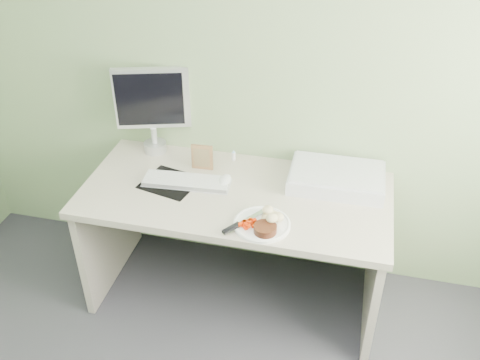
% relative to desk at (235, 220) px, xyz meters
% --- Properties ---
extents(wall_back, '(3.50, 0.00, 3.50)m').
position_rel_desk_xyz_m(wall_back, '(0.00, 0.38, 0.80)').
color(wall_back, gray).
rests_on(wall_back, floor).
extents(desk, '(1.60, 0.75, 0.73)m').
position_rel_desk_xyz_m(desk, '(0.00, 0.00, 0.00)').
color(desk, beige).
rests_on(desk, floor).
extents(plate, '(0.27, 0.27, 0.01)m').
position_rel_desk_xyz_m(plate, '(0.19, -0.24, 0.19)').
color(plate, white).
rests_on(plate, desk).
extents(steak, '(0.14, 0.14, 0.03)m').
position_rel_desk_xyz_m(steak, '(0.22, -0.30, 0.21)').
color(steak, black).
rests_on(steak, plate).
extents(potato_pile, '(0.12, 0.09, 0.06)m').
position_rel_desk_xyz_m(potato_pile, '(0.22, -0.20, 0.23)').
color(potato_pile, '#A2844E').
rests_on(potato_pile, plate).
extents(carrot_heap, '(0.08, 0.07, 0.04)m').
position_rel_desk_xyz_m(carrot_heap, '(0.13, -0.27, 0.22)').
color(carrot_heap, red).
rests_on(carrot_heap, plate).
extents(steak_knife, '(0.16, 0.22, 0.02)m').
position_rel_desk_xyz_m(steak_knife, '(0.08, -0.29, 0.21)').
color(steak_knife, silver).
rests_on(steak_knife, plate).
extents(mousepad, '(0.33, 0.30, 0.00)m').
position_rel_desk_xyz_m(mousepad, '(-0.36, 0.00, 0.19)').
color(mousepad, black).
rests_on(mousepad, desk).
extents(keyboard, '(0.46, 0.17, 0.02)m').
position_rel_desk_xyz_m(keyboard, '(-0.27, 0.01, 0.20)').
color(keyboard, white).
rests_on(keyboard, desk).
extents(computer_mouse, '(0.07, 0.12, 0.04)m').
position_rel_desk_xyz_m(computer_mouse, '(-0.07, 0.06, 0.20)').
color(computer_mouse, white).
rests_on(computer_mouse, desk).
extents(photo_frame, '(0.12, 0.02, 0.15)m').
position_rel_desk_xyz_m(photo_frame, '(-0.23, 0.18, 0.26)').
color(photo_frame, '#8A5E40').
rests_on(photo_frame, desk).
extents(eyedrop_bottle, '(0.02, 0.02, 0.07)m').
position_rel_desk_xyz_m(eyedrop_bottle, '(-0.08, 0.30, 0.21)').
color(eyedrop_bottle, white).
rests_on(eyedrop_bottle, desk).
extents(scanner, '(0.49, 0.33, 0.08)m').
position_rel_desk_xyz_m(scanner, '(0.50, 0.19, 0.22)').
color(scanner, silver).
rests_on(scanner, desk).
extents(monitor, '(0.41, 0.17, 0.50)m').
position_rel_desk_xyz_m(monitor, '(-0.55, 0.31, 0.47)').
color(monitor, silver).
rests_on(monitor, desk).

